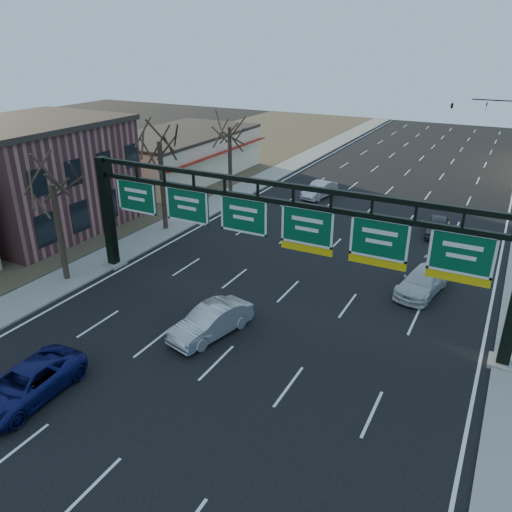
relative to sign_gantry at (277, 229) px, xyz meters
The scene contains 16 objects.
ground 9.24m from the sign_gantry, 91.15° to the right, with size 160.00×160.00×0.00m, color black.
sidewalk_left 18.24m from the sign_gantry, 137.20° to the left, with size 3.00×120.00×0.12m, color gray.
dirt_strip_left 28.25m from the sign_gantry, 154.50° to the left, with size 21.00×120.00×0.06m, color #473D2B.
lane_markings 12.86m from the sign_gantry, 90.76° to the left, with size 21.60×120.00×0.01m, color white.
sign_gantry is the anchor object (origin of this frame).
brick_block 21.87m from the sign_gantry, behind, with size 10.40×12.40×8.30m.
cream_strip 30.24m from the sign_gantry, 135.86° to the left, with size 10.90×18.40×4.70m.
tree_gantry 13.53m from the sign_gantry, 166.97° to the right, with size 3.60×3.60×8.48m.
tree_mid 15.08m from the sign_gantry, 151.63° to the left, with size 3.60×3.60×9.24m.
tree_far 21.57m from the sign_gantry, 127.32° to the left, with size 3.60×3.60×8.86m.
traffic_signal_mast 47.33m from the sign_gantry, 83.29° to the left, with size 10.16×0.54×7.00m.
car_blue_suv 13.68m from the sign_gantry, 116.22° to the right, with size 2.35×5.10×1.42m, color navy.
car_silver_sedan 5.86m from the sign_gantry, 112.04° to the right, with size 1.63×4.68×1.54m, color #ADAEB2.
car_white_wagon 9.68m from the sign_gantry, 39.36° to the left, with size 1.98×4.86×1.41m, color silver.
car_grey_far 17.27m from the sign_gantry, 68.99° to the left, with size 1.64×4.07×1.39m, color #3C3E41.
car_silver_distant 21.68m from the sign_gantry, 104.81° to the left, with size 1.54×4.41×1.45m, color silver.
Camera 1 is at (10.56, -14.08, 13.83)m, focal length 35.00 mm.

